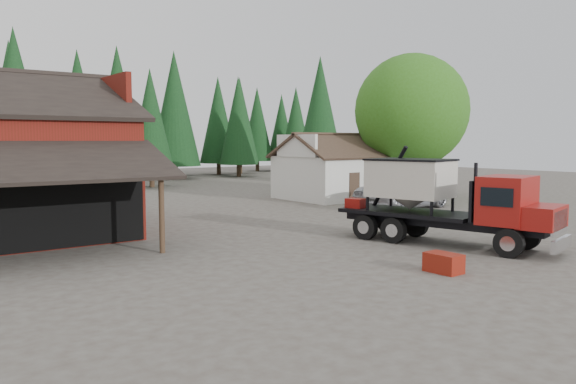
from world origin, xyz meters
TOP-DOWN VIEW (x-y plane):
  - ground at (0.00, 0.00)m, footprint 120.00×120.00m
  - farmhouse at (13.00, 13.00)m, footprint 8.60×6.42m
  - deciduous_tree at (17.01, 9.97)m, footprint 8.00×8.00m
  - conifer_backdrop at (0.00, 42.00)m, footprint 76.00×16.00m
  - near_pine_b at (6.00, 30.00)m, footprint 3.96×3.96m
  - near_pine_c at (22.00, 26.00)m, footprint 4.84×4.84m
  - near_pine_d at (-4.00, 34.00)m, footprint 5.28×5.28m
  - feed_truck at (4.00, -2.97)m, footprint 4.27×8.89m
  - silver_car at (11.90, 6.10)m, footprint 6.63×3.38m
  - equip_box at (0.09, -6.00)m, footprint 0.73×1.12m

SIDE VIEW (x-z plane):
  - ground at x=0.00m, z-range 0.00..0.00m
  - conifer_backdrop at x=0.00m, z-range -8.00..8.00m
  - equip_box at x=0.09m, z-range 0.00..0.60m
  - silver_car at x=11.90m, z-range 0.00..1.80m
  - farmhouse at x=13.00m, z-range -0.66..3.99m
  - feed_truck at x=4.00m, z-range -0.13..3.75m
  - near_pine_b at x=6.00m, z-range 0.69..11.09m
  - deciduous_tree at x=17.01m, z-range 0.81..11.01m
  - near_pine_c at x=22.00m, z-range 0.69..13.09m
  - near_pine_d at x=-4.00m, z-range 0.69..14.09m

